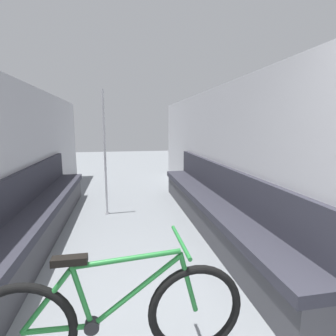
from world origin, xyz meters
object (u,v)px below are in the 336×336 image
Objects in this scene: bench_seat_row_right at (211,208)px; grab_pole_near at (105,155)px; bench_seat_row_left at (38,218)px; bicycle at (113,318)px.

bench_seat_row_right is 2.15× the size of grab_pole_near.
bench_seat_row_left is 1.00× the size of bench_seat_row_right.
grab_pole_near is at bearing 85.36° from bicycle.
bicycle is 0.81× the size of grab_pole_near.
bench_seat_row_left is 2.37m from bench_seat_row_right.
bicycle is at bearing -86.61° from grab_pole_near.
grab_pole_near is at bearing 48.56° from bench_seat_row_left.
bench_seat_row_left is 2.67× the size of bicycle.
bench_seat_row_left and bench_seat_row_right have the same top height.
bicycle is (1.01, -2.03, 0.02)m from bench_seat_row_left.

